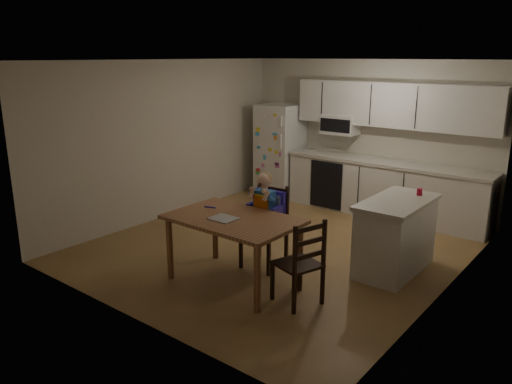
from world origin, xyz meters
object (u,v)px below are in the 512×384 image
object	(u,v)px
dining_table	(233,226)
chair_side	(304,258)
refrigerator	(280,151)
kitchen_island	(396,235)
chair_booster	(266,210)
red_cup	(420,192)

from	to	relation	value
dining_table	chair_side	xyz separation A→B (m)	(0.94, 0.02, -0.15)
refrigerator	kitchen_island	size ratio (longest dim) A/B	1.39
chair_booster	chair_side	world-z (taller)	chair_booster
kitchen_island	dining_table	distance (m)	1.99
refrigerator	red_cup	bearing A→B (deg)	-25.69
dining_table	chair_booster	world-z (taller)	chair_booster
chair_booster	chair_side	distance (m)	1.13
kitchen_island	chair_side	world-z (taller)	chair_side
chair_booster	refrigerator	bearing A→B (deg)	118.61
refrigerator	kitchen_island	xyz separation A→B (m)	(3.12, -1.92, -0.40)
refrigerator	chair_booster	distance (m)	3.30
chair_side	red_cup	bearing A→B (deg)	-177.69
dining_table	chair_booster	xyz separation A→B (m)	(-0.00, 0.62, 0.04)
kitchen_island	chair_booster	world-z (taller)	chair_booster
red_cup	chair_booster	xyz separation A→B (m)	(-1.44, -1.21, -0.22)
refrigerator	chair_booster	bearing A→B (deg)	-57.09
chair_side	chair_booster	bearing A→B (deg)	-104.71
kitchen_island	chair_booster	distance (m)	1.60
chair_booster	chair_side	xyz separation A→B (m)	(0.94, -0.60, -0.19)
red_cup	chair_side	size ratio (longest dim) A/B	0.09
refrigerator	chair_booster	size ratio (longest dim) A/B	1.41
red_cup	dining_table	bearing A→B (deg)	-128.13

